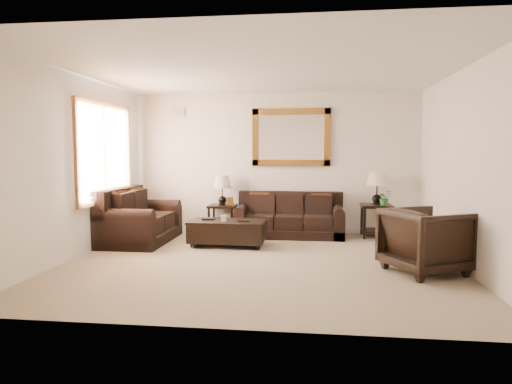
# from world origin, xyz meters

# --- Properties ---
(room) EXTENTS (5.51, 5.01, 2.71)m
(room) POSITION_xyz_m (0.00, 0.00, 1.35)
(room) COLOR #85745C
(room) RESTS_ON ground
(window) EXTENTS (0.07, 1.96, 1.66)m
(window) POSITION_xyz_m (-2.70, 0.90, 1.55)
(window) COLOR white
(window) RESTS_ON room
(mirror) EXTENTS (1.50, 0.06, 1.10)m
(mirror) POSITION_xyz_m (0.32, 2.47, 1.85)
(mirror) COLOR #533010
(mirror) RESTS_ON room
(air_vent) EXTENTS (0.25, 0.02, 0.18)m
(air_vent) POSITION_xyz_m (-1.90, 2.48, 2.35)
(air_vent) COLOR #999999
(air_vent) RESTS_ON room
(sofa) EXTENTS (1.99, 0.86, 0.81)m
(sofa) POSITION_xyz_m (0.32, 2.11, 0.29)
(sofa) COLOR black
(sofa) RESTS_ON room
(loveseat) EXTENTS (0.99, 1.67, 0.94)m
(loveseat) POSITION_xyz_m (-2.29, 1.23, 0.35)
(loveseat) COLOR black
(loveseat) RESTS_ON room
(end_table_left) EXTENTS (0.51, 0.51, 1.12)m
(end_table_left) POSITION_xyz_m (-0.98, 2.20, 0.73)
(end_table_left) COLOR black
(end_table_left) RESTS_ON room
(end_table_right) EXTENTS (0.55, 0.55, 1.22)m
(end_table_right) POSITION_xyz_m (1.91, 2.18, 0.80)
(end_table_right) COLOR black
(end_table_right) RESTS_ON room
(coffee_table) EXTENTS (1.28, 0.71, 0.54)m
(coffee_table) POSITION_xyz_m (-0.67, 1.06, 0.27)
(coffee_table) COLOR black
(coffee_table) RESTS_ON room
(armchair) EXTENTS (1.16, 1.19, 0.93)m
(armchair) POSITION_xyz_m (2.20, -0.31, 0.46)
(armchair) COLOR black
(armchair) RESTS_ON floor
(potted_plant) EXTENTS (0.34, 0.35, 0.22)m
(potted_plant) POSITION_xyz_m (2.03, 2.08, 0.71)
(potted_plant) COLOR #245A1E
(potted_plant) RESTS_ON end_table_right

